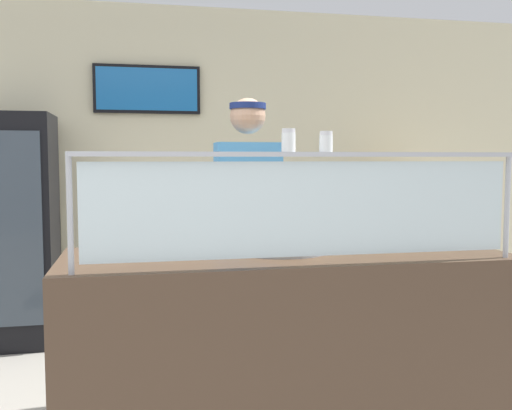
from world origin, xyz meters
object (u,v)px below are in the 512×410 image
at_px(pepper_flake_shaker, 326,143).
at_px(parmesan_shaker, 288,142).
at_px(pizza_tray, 281,248).
at_px(drink_fridge, 12,230).
at_px(pizza_box_stack, 406,194).
at_px(pizza_server, 275,244).
at_px(worker_figure, 249,226).

bearing_deg(pepper_flake_shaker, parmesan_shaker, 180.00).
bearing_deg(pizza_tray, pepper_flake_shaker, -76.08).
distance_m(drink_fridge, pizza_box_stack, 3.20).
distance_m(pizza_tray, pizza_box_stack, 2.43).
relative_size(pepper_flake_shaker, drink_fridge, 0.05).
bearing_deg(pizza_server, pepper_flake_shaker, -71.22).
distance_m(parmesan_shaker, drink_fridge, 2.81).
bearing_deg(pizza_box_stack, parmesan_shaker, -126.52).
bearing_deg(pepper_flake_shaker, worker_figure, 97.68).
height_order(pizza_server, worker_figure, worker_figure).
xyz_separation_m(parmesan_shaker, drink_fridge, (-1.54, 2.27, -0.60)).
xyz_separation_m(worker_figure, pizza_box_stack, (1.62, 1.22, 0.10)).
bearing_deg(parmesan_shaker, pepper_flake_shaker, -0.00).
bearing_deg(pepper_flake_shaker, drink_fridge, 126.96).
height_order(pepper_flake_shaker, worker_figure, worker_figure).
distance_m(pizza_tray, pizza_server, 0.05).
distance_m(pepper_flake_shaker, worker_figure, 1.11).
bearing_deg(pizza_box_stack, pepper_flake_shaker, -123.69).
bearing_deg(drink_fridge, pizza_tray, -49.48).
height_order(parmesan_shaker, pepper_flake_shaker, parmesan_shaker).
distance_m(pizza_tray, worker_figure, 0.62).
relative_size(pizza_tray, worker_figure, 0.26).
distance_m(worker_figure, pizza_box_stack, 2.03).
relative_size(pizza_server, pepper_flake_shaker, 3.19).
bearing_deg(worker_figure, pizza_server, -89.55).
bearing_deg(drink_fridge, worker_figure, -38.83).
relative_size(parmesan_shaker, pepper_flake_shaker, 1.10).
bearing_deg(pepper_flake_shaker, pizza_tray, 103.92).
height_order(pepper_flake_shaker, pizza_box_stack, pepper_flake_shaker).
xyz_separation_m(pepper_flake_shaker, pizza_box_stack, (1.48, 2.23, -0.37)).
height_order(pizza_tray, pepper_flake_shaker, pepper_flake_shaker).
relative_size(pepper_flake_shaker, pizza_box_stack, 0.19).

